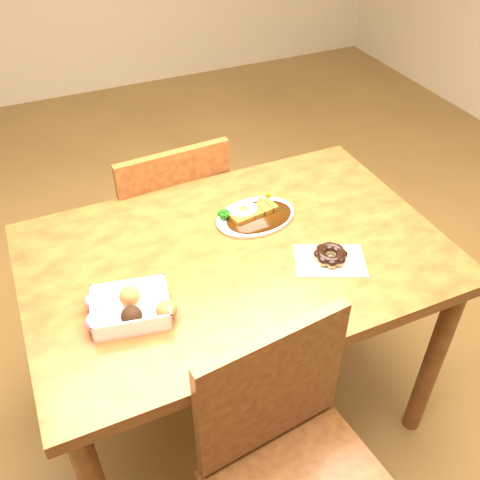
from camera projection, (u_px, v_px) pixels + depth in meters
name	position (u px, v px, depth m)	size (l,w,h in m)	color
ground	(237.00, 401.00, 2.02)	(6.00, 6.00, 0.00)	brown
table	(237.00, 276.00, 1.60)	(1.20, 0.80, 0.75)	#552211
chair_far	(168.00, 226.00, 2.07)	(0.44, 0.44, 0.87)	#552211
chair_near	(296.00, 473.00, 1.31)	(0.46, 0.46, 0.87)	#552211
katsu_curry_plate	(254.00, 215.00, 1.65)	(0.27, 0.20, 0.05)	white
donut_box	(129.00, 308.00, 1.33)	(0.23, 0.18, 0.06)	white
pon_de_ring	(330.00, 255.00, 1.50)	(0.23, 0.20, 0.04)	silver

